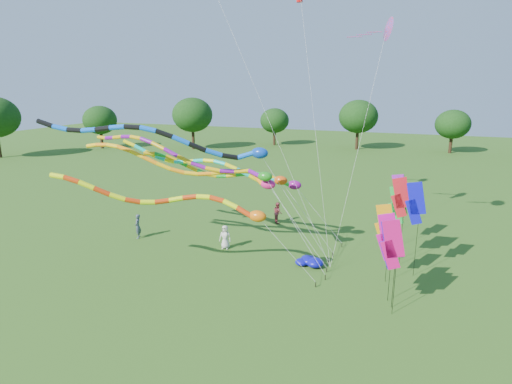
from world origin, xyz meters
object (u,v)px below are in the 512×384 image
(tube_kite_red, at_px, (184,202))
(person_a, at_px, (225,237))
(person_b, at_px, (138,226))
(blue_nylon_heap, at_px, (305,258))
(person_c, at_px, (278,213))
(tube_kite_orange, at_px, (197,168))

(tube_kite_red, bearing_deg, person_a, 75.49)
(person_b, bearing_deg, tube_kite_red, 29.84)
(tube_kite_red, distance_m, blue_nylon_heap, 8.51)
(person_a, distance_m, person_c, 6.60)
(tube_kite_red, distance_m, person_a, 6.35)
(person_b, bearing_deg, person_c, 104.75)
(tube_kite_orange, distance_m, blue_nylon_heap, 8.61)
(tube_kite_orange, relative_size, person_a, 9.44)
(tube_kite_orange, distance_m, person_b, 7.76)
(blue_nylon_heap, bearing_deg, person_b, -179.88)
(person_a, xyz_separation_m, person_b, (-6.64, -0.37, 0.07))
(person_a, height_order, person_c, person_c)
(tube_kite_orange, height_order, person_a, tube_kite_orange)
(person_c, bearing_deg, tube_kite_red, 139.57)
(person_a, height_order, person_b, person_b)
(blue_nylon_heap, height_order, person_a, person_a)
(tube_kite_orange, xyz_separation_m, person_c, (2.45, 8.40, -4.92))
(blue_nylon_heap, bearing_deg, person_c, 120.39)
(tube_kite_orange, relative_size, person_c, 9.02)
(blue_nylon_heap, xyz_separation_m, person_a, (-5.58, 0.35, 0.54))
(tube_kite_red, bearing_deg, blue_nylon_heap, 26.03)
(person_b, distance_m, person_c, 10.68)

